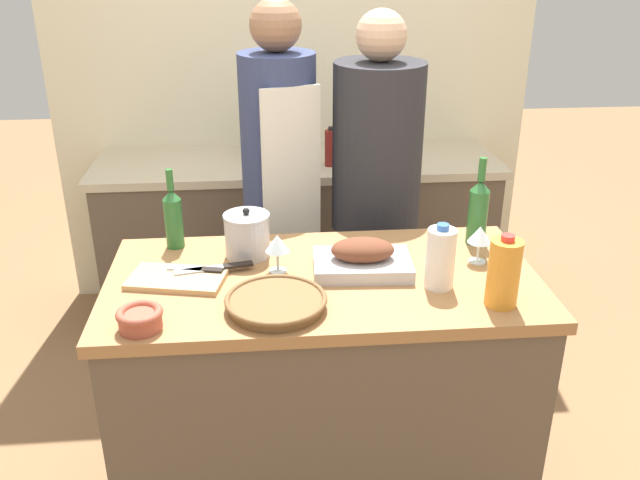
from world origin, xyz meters
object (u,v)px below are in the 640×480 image
at_px(juice_jug, 504,273).
at_px(roasting_pan, 362,259).
at_px(wine_glass_left, 480,236).
at_px(knife_paring, 198,269).
at_px(wine_bottle_green, 478,210).
at_px(milk_jug, 440,258).
at_px(wine_glass_right, 277,244).
at_px(stock_pot, 247,235).
at_px(knife_chef, 217,268).
at_px(person_cook_aproned, 280,189).
at_px(cutting_board, 177,279).
at_px(wine_bottle_dark, 173,217).
at_px(stand_mixer, 272,131).
at_px(condiment_bottle_short, 384,134).
at_px(wicker_basket, 276,302).
at_px(mixing_bowl, 140,318).
at_px(person_cook_guest, 375,199).
at_px(condiment_bottle_tall, 330,148).

bearing_deg(juice_jug, roasting_pan, 146.18).
relative_size(wine_glass_left, knife_paring, 0.71).
distance_m(juice_jug, wine_bottle_green, 0.44).
relative_size(milk_jug, wine_glass_left, 1.64).
bearing_deg(wine_glass_right, stock_pot, 126.93).
bearing_deg(knife_chef, person_cook_aproned, 71.82).
distance_m(cutting_board, wine_bottle_dark, 0.29).
relative_size(wine_bottle_dark, stand_mixer, 0.81).
bearing_deg(roasting_pan, condiment_bottle_short, 77.32).
xyz_separation_m(wicker_basket, wine_glass_right, (0.01, 0.24, 0.07)).
distance_m(mixing_bowl, milk_jug, 0.90).
bearing_deg(cutting_board, wicker_basket, -33.38).
bearing_deg(knife_paring, person_cook_guest, 43.43).
bearing_deg(wine_bottle_dark, mixing_bowl, -94.19).
height_order(milk_jug, wine_bottle_green, wine_bottle_green).
height_order(roasting_pan, stock_pot, stock_pot).
bearing_deg(wine_glass_left, roasting_pan, -175.14).
xyz_separation_m(knife_paring, person_cook_aproned, (0.29, 0.70, 0.01)).
xyz_separation_m(cutting_board, mixing_bowl, (-0.07, -0.28, 0.02)).
distance_m(stock_pot, stand_mixer, 1.23).
distance_m(wicker_basket, juice_jug, 0.66).
bearing_deg(person_cook_aproned, milk_jug, -79.12).
bearing_deg(stock_pot, cutting_board, -142.42).
bearing_deg(stock_pot, wicker_basket, -77.23).
xyz_separation_m(wine_bottle_green, person_cook_guest, (-0.28, 0.48, -0.13)).
relative_size(cutting_board, condiment_bottle_short, 1.59).
distance_m(condiment_bottle_short, person_cook_aproned, 0.93).
bearing_deg(wine_bottle_green, cutting_board, -168.66).
relative_size(juice_jug, stand_mixer, 0.64).
distance_m(roasting_pan, person_cook_guest, 0.68).
distance_m(juice_jug, condiment_bottle_short, 1.71).
relative_size(stock_pot, wine_glass_right, 1.34).
bearing_deg(wine_glass_left, wine_glass_right, -179.03).
height_order(cutting_board, mixing_bowl, mixing_bowl).
height_order(stand_mixer, condiment_bottle_tall, stand_mixer).
distance_m(cutting_board, knife_chef, 0.13).
bearing_deg(stock_pot, milk_jug, -25.25).
bearing_deg(stand_mixer, wicker_basket, -91.09).
xyz_separation_m(wine_glass_right, knife_chef, (-0.20, 0.00, -0.08)).
height_order(cutting_board, wine_glass_left, wine_glass_left).
bearing_deg(wine_glass_right, roasting_pan, -4.66).
height_order(knife_chef, person_cook_guest, person_cook_guest).
xyz_separation_m(milk_jug, wine_glass_right, (-0.49, 0.15, -0.00)).
distance_m(wicker_basket, person_cook_guest, 0.99).
bearing_deg(knife_chef, stand_mixer, 81.09).
distance_m(cutting_board, stand_mixer, 1.44).
bearing_deg(stand_mixer, roasting_pan, -79.55).
distance_m(knife_chef, stand_mixer, 1.37).
bearing_deg(roasting_pan, cutting_board, -178.23).
bearing_deg(wicker_basket, knife_paring, 135.63).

